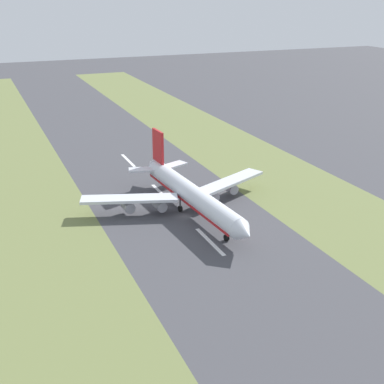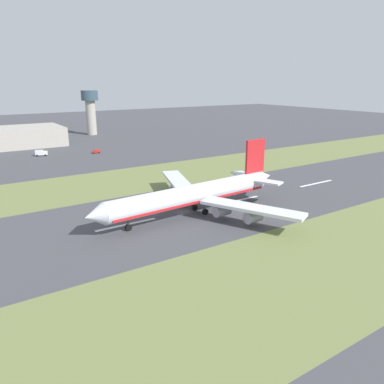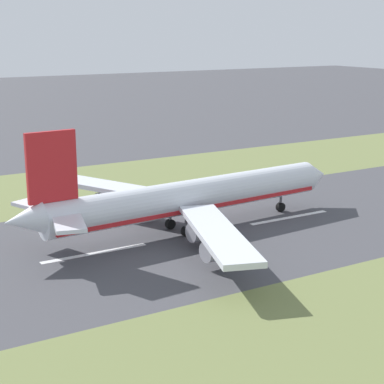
# 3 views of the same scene
# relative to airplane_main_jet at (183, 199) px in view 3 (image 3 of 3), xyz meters

# --- Properties ---
(ground_plane) EXTENTS (800.00, 800.00, 0.00)m
(ground_plane) POSITION_rel_airplane_main_jet_xyz_m (2.84, 2.90, -6.02)
(ground_plane) COLOR #424247
(grass_median_west) EXTENTS (40.00, 600.00, 0.01)m
(grass_median_west) POSITION_rel_airplane_main_jet_xyz_m (-42.16, 2.90, -6.02)
(grass_median_west) COLOR olive
(grass_median_west) RESTS_ON ground
(centreline_dash_mid) EXTENTS (1.20, 18.00, 0.01)m
(centreline_dash_mid) POSITION_rel_airplane_main_jet_xyz_m (2.84, -18.10, -6.01)
(centreline_dash_mid) COLOR silver
(centreline_dash_mid) RESTS_ON ground
(centreline_dash_far) EXTENTS (1.20, 18.00, 0.01)m
(centreline_dash_far) POSITION_rel_airplane_main_jet_xyz_m (2.84, 21.90, -6.01)
(centreline_dash_far) COLOR silver
(centreline_dash_far) RESTS_ON ground
(airplane_main_jet) EXTENTS (64.00, 67.22, 20.20)m
(airplane_main_jet) POSITION_rel_airplane_main_jet_xyz_m (0.00, 0.00, 0.00)
(airplane_main_jet) COLOR silver
(airplane_main_jet) RESTS_ON ground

